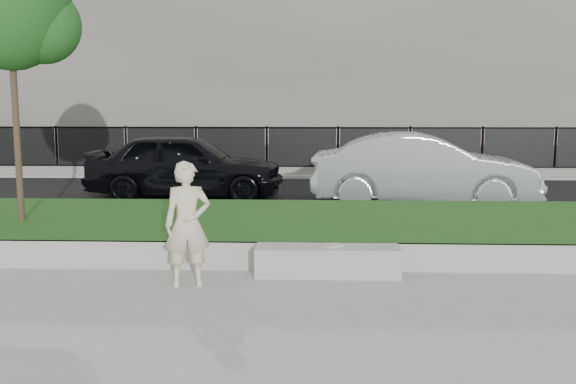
{
  "coord_description": "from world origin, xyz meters",
  "views": [
    {
      "loc": [
        0.81,
        -7.77,
        2.37
      ],
      "look_at": [
        0.47,
        1.2,
        1.1
      ],
      "focal_mm": 40.0,
      "sensor_mm": 36.0,
      "label": 1
    }
  ],
  "objects_px": {
    "book": "(333,245)",
    "car_silver": "(423,170)",
    "man": "(188,224)",
    "stone_bench": "(328,261)",
    "car_dark": "(186,165)"
  },
  "relations": [
    {
      "from": "stone_bench",
      "to": "car_dark",
      "type": "bearing_deg",
      "value": 115.9
    },
    {
      "from": "book",
      "to": "man",
      "type": "bearing_deg",
      "value": 160.84
    },
    {
      "from": "stone_bench",
      "to": "man",
      "type": "xyz_separation_m",
      "value": [
        -1.81,
        -0.55,
        0.61
      ]
    },
    {
      "from": "stone_bench",
      "to": "car_dark",
      "type": "height_order",
      "value": "car_dark"
    },
    {
      "from": "book",
      "to": "car_dark",
      "type": "bearing_deg",
      "value": 80.49
    },
    {
      "from": "car_dark",
      "to": "stone_bench",
      "type": "bearing_deg",
      "value": -152.94
    },
    {
      "from": "stone_bench",
      "to": "book",
      "type": "relative_size",
      "value": 8.41
    },
    {
      "from": "book",
      "to": "car_silver",
      "type": "distance_m",
      "value": 6.18
    },
    {
      "from": "man",
      "to": "car_dark",
      "type": "bearing_deg",
      "value": 89.22
    },
    {
      "from": "book",
      "to": "car_silver",
      "type": "bearing_deg",
      "value": 33.25
    },
    {
      "from": "car_dark",
      "to": "man",
      "type": "bearing_deg",
      "value": -167.49
    },
    {
      "from": "man",
      "to": "book",
      "type": "distance_m",
      "value": 2.0
    },
    {
      "from": "car_silver",
      "to": "book",
      "type": "bearing_deg",
      "value": 163.78
    },
    {
      "from": "man",
      "to": "car_dark",
      "type": "distance_m",
      "value": 7.44
    },
    {
      "from": "book",
      "to": "car_silver",
      "type": "height_order",
      "value": "car_silver"
    }
  ]
}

